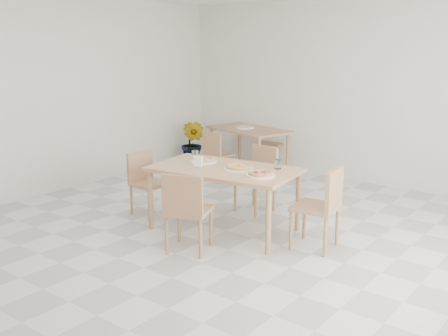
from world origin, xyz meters
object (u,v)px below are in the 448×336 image
Objects in this scene: napkin_holder at (198,162)px; second_table at (249,134)px; tumbler_a at (195,155)px; chair_west at (146,178)px; pizza_pepperoni at (260,173)px; chair_east at (323,202)px; plate_margherita at (239,169)px; chair_back_s at (216,152)px; plate_mushroom at (204,161)px; pizza_margherita at (239,167)px; potted_plant at (193,143)px; chair_north at (259,174)px; pizza_mushroom at (204,160)px; plate_pepperoni at (260,175)px; chair_back_n at (277,138)px; chair_south at (186,207)px; tumbler_b at (278,164)px; plate_empty at (245,127)px; main_table at (224,174)px.

second_table is at bearing 95.99° from napkin_holder.
tumbler_a is 0.44m from napkin_holder.
pizza_pepperoni is (1.70, 0.08, 0.32)m from chair_west.
chair_east is at bearing 20.25° from pizza_pepperoni.
plate_margherita is at bearing 164.45° from pizza_pepperoni.
tumbler_a is (-0.74, 0.10, 0.05)m from plate_margherita.
second_table is 1.93× the size of chair_back_s.
chair_east is 1.76m from tumbler_a.
napkin_holder is at bearing -64.06° from plate_mushroom.
tumbler_a is at bearing 169.69° from pizza_pepperoni.
pizza_margherita is 0.38m from pizza_pepperoni.
plate_mushroom is 0.39× the size of potted_plant.
second_table is (-1.29, 1.58, 0.17)m from chair_north.
potted_plant reaches higher than pizza_mushroom.
chair_east reaches higher than plate_margherita.
chair_east reaches higher than pizza_pepperoni.
tumbler_a reaches higher than chair_back_s.
chair_east is 1.09× the size of potted_plant.
plate_margherita is 0.43× the size of potted_plant.
plate_pepperoni is at bearing 142.51° from chair_back_s.
chair_back_n is at bearing 106.44° from plate_mushroom.
chair_back_s is (-1.65, 2.54, -0.05)m from chair_south.
tumbler_b is at bearing 41.31° from plate_margherita.
chair_west is 3.30m from chair_back_n.
chair_south is 0.58× the size of second_table.
pizza_margherita is at bearing -39.96° from potted_plant.
plate_pepperoni is (0.91, -0.13, 0.00)m from plate_mushroom.
chair_north is at bearing 124.80° from plate_pepperoni.
chair_east reaches higher than plate_empty.
potted_plant is (-1.16, -0.92, -0.08)m from chair_back_n.
second_table is at bearing 127.67° from plate_pepperoni.
tumbler_a is at bearing -76.17° from chair_south.
napkin_holder is at bearing -70.96° from chair_back_n.
napkin_holder is 0.16× the size of potted_plant.
chair_south reaches higher than plate_mushroom.
napkin_holder is at bearing -84.11° from chair_east.
chair_south is at bearing -93.92° from pizza_margherita.
chair_back_n is at bearing 74.62° from plate_empty.
chair_back_n is (-1.82, 3.22, -0.29)m from pizza_pepperoni.
plate_empty is at bearing 113.09° from main_table.
pizza_margherita is at bearing 164.45° from plate_pepperoni.
chair_east is (1.06, 0.96, 0.02)m from chair_south.
tumbler_b is (-0.03, 0.39, 0.04)m from plate_pepperoni.
tumbler_b is (1.07, 0.19, -0.00)m from tumbler_a.
second_table is 0.74m from chair_back_s.
second_table is (-1.02, 2.37, -0.13)m from pizza_mushroom.
chair_east reaches higher than napkin_holder.
plate_mushroom is at bearing -163.58° from tumbler_b.
chair_south is at bearing -114.13° from chair_west.
plate_empty is 0.38× the size of potted_plant.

